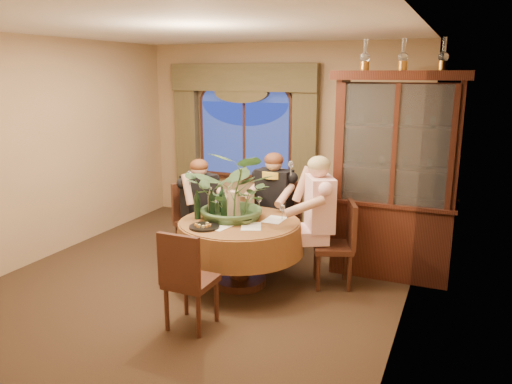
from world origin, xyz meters
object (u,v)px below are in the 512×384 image
at_px(chair_front_left, 191,279).
at_px(wine_bottle_5, 211,201).
at_px(chair_back_right, 281,220).
at_px(olive_bowl, 245,221).
at_px(oil_lamp_right, 444,54).
at_px(person_back, 199,210).
at_px(chair_right, 333,245).
at_px(wine_bottle_0, 222,200).
at_px(stoneware_vase, 233,204).
at_px(wine_bottle_4, 225,204).
at_px(wine_bottle_1, 224,207).
at_px(oil_lamp_left, 365,55).
at_px(oil_lamp_center, 403,54).
at_px(china_cabinet, 395,177).
at_px(chair_back, 195,222).
at_px(wine_bottle_3, 212,204).
at_px(person_scarf, 274,207).
at_px(centerpiece_plant, 236,160).
at_px(person_pink, 319,220).
at_px(dining_table, 240,253).

relative_size(chair_front_left, wine_bottle_5, 2.91).
relative_size(chair_back_right, olive_bowl, 5.68).
bearing_deg(chair_front_left, oil_lamp_right, 46.80).
relative_size(chair_back_right, chair_front_left, 1.00).
height_order(oil_lamp_right, person_back, oil_lamp_right).
relative_size(chair_right, wine_bottle_0, 2.91).
xyz_separation_m(chair_back_right, chair_front_left, (-0.11, -2.11, 0.00)).
relative_size(chair_right, stoneware_vase, 3.11).
bearing_deg(wine_bottle_4, chair_back_right, 73.07).
height_order(wine_bottle_0, wine_bottle_1, same).
bearing_deg(oil_lamp_left, chair_right, -102.82).
bearing_deg(olive_bowl, oil_lamp_center, 36.28).
height_order(china_cabinet, chair_back_right, china_cabinet).
xyz_separation_m(chair_back, wine_bottle_0, (0.58, -0.35, 0.44)).
xyz_separation_m(chair_right, wine_bottle_4, (-1.18, -0.33, 0.44)).
height_order(chair_back, wine_bottle_0, wine_bottle_0).
xyz_separation_m(oil_lamp_right, wine_bottle_3, (-2.27, -1.00, -1.63)).
xyz_separation_m(person_scarf, wine_bottle_4, (-0.27, -0.85, 0.22)).
bearing_deg(china_cabinet, oil_lamp_center, 180.00).
bearing_deg(oil_lamp_left, person_scarf, -175.77).
distance_m(oil_lamp_center, oil_lamp_right, 0.41).
height_order(person_back, stoneware_vase, person_back).
xyz_separation_m(wine_bottle_1, wine_bottle_5, (-0.26, 0.17, 0.00)).
distance_m(oil_lamp_center, olive_bowl, 2.50).
height_order(stoneware_vase, centerpiece_plant, centerpiece_plant).
height_order(wine_bottle_0, wine_bottle_3, same).
bearing_deg(olive_bowl, china_cabinet, 36.28).
distance_m(china_cabinet, olive_bowl, 1.82).
distance_m(chair_right, person_back, 1.78).
height_order(oil_lamp_right, chair_back, oil_lamp_right).
bearing_deg(centerpiece_plant, olive_bowl, -43.17).
distance_m(china_cabinet, centerpiece_plant, 1.85).
bearing_deg(wine_bottle_5, oil_lamp_right, 20.88).
xyz_separation_m(chair_back, person_back, (0.10, -0.04, 0.18)).
bearing_deg(oil_lamp_left, stoneware_vase, -144.57).
relative_size(person_scarf, olive_bowl, 8.26).
bearing_deg(china_cabinet, person_pink, -143.17).
bearing_deg(chair_right, person_back, 64.82).
height_order(oil_lamp_right, person_pink, oil_lamp_right).
bearing_deg(wine_bottle_3, wine_bottle_5, 121.96).
height_order(dining_table, oil_lamp_left, oil_lamp_left).
bearing_deg(person_back, oil_lamp_right, 132.20).
distance_m(dining_table, olive_bowl, 0.42).
xyz_separation_m(china_cabinet, centerpiece_plant, (-1.61, -0.87, 0.23)).
relative_size(chair_right, chair_front_left, 1.00).
bearing_deg(person_scarf, person_pink, 151.28).
xyz_separation_m(chair_right, wine_bottle_3, (-1.30, -0.40, 0.44)).
bearing_deg(dining_table, wine_bottle_4, 165.41).
xyz_separation_m(wine_bottle_0, wine_bottle_5, (-0.09, -0.10, 0.00)).
xyz_separation_m(person_back, wine_bottle_5, (0.39, -0.41, 0.25)).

